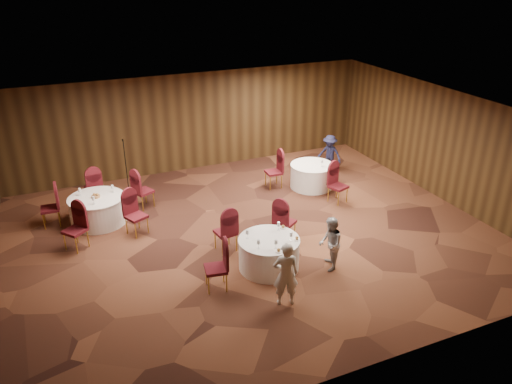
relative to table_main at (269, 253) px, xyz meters
name	(u,v)px	position (x,y,z in m)	size (l,w,h in m)	color
ground	(252,235)	(0.22, 1.51, -0.38)	(12.00, 12.00, 0.00)	black
room_shell	(252,164)	(0.22, 1.51, 1.59)	(12.00, 12.00, 12.00)	silver
table_main	(269,253)	(0.00, 0.00, 0.00)	(1.40, 1.40, 0.74)	white
table_left	(98,210)	(-3.28, 3.79, 0.00)	(1.48, 1.48, 0.74)	white
table_right	(312,176)	(3.09, 3.56, 0.00)	(1.33, 1.33, 0.74)	white
chairs_main	(244,239)	(-0.37, 0.61, 0.12)	(2.92, 1.99, 1.00)	#470E0E
chairs_left	(100,206)	(-3.21, 3.74, 0.12)	(3.09, 3.03, 1.00)	#470E0E
chairs_right	(305,179)	(2.64, 3.17, 0.12)	(1.85, 2.31, 1.00)	#470E0E
tabletop_main	(277,236)	(0.15, -0.11, 0.47)	(1.11, 1.05, 0.22)	silver
tabletop_left	(96,195)	(-3.28, 3.79, 0.45)	(0.90, 0.75, 0.22)	silver
tabletop_right	(322,162)	(3.28, 3.32, 0.52)	(0.08, 0.08, 0.22)	silver
mic_stand	(127,175)	(-2.17, 5.61, 0.09)	(0.24, 0.24, 1.61)	black
woman_a	(286,274)	(-0.25, -1.33, 0.34)	(0.52, 0.34, 1.42)	silver
woman_b	(330,244)	(1.25, -0.57, 0.26)	(0.62, 0.48, 1.27)	#AEAFB3
man_c	(329,154)	(4.19, 4.36, 0.27)	(0.83, 0.48, 1.29)	black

